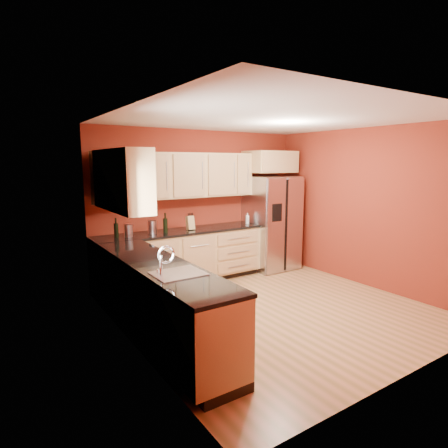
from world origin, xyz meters
The scene contains 23 objects.
floor centered at (0.00, 0.00, 0.00)m, with size 4.00×4.00×0.00m, color olive.
ceiling centered at (0.00, 0.00, 2.60)m, with size 4.00×4.00×0.00m, color silver.
wall_back centered at (0.00, 2.00, 1.30)m, with size 4.00×0.04×2.60m, color maroon.
wall_front centered at (0.00, -2.00, 1.30)m, with size 4.00×0.04×2.60m, color maroon.
wall_left centered at (-2.00, 0.00, 1.30)m, with size 0.04×4.00×2.60m, color maroon.
wall_right centered at (2.00, 0.00, 1.30)m, with size 0.04×4.00×2.60m, color maroon.
base_cabinets_back centered at (-0.55, 1.70, 0.44)m, with size 2.90×0.60×0.88m, color tan.
base_cabinets_left centered at (-1.70, 0.00, 0.44)m, with size 0.60×2.80×0.88m, color tan.
countertop_back centered at (-0.55, 1.69, 0.90)m, with size 2.90×0.62×0.04m, color black.
countertop_left centered at (-1.69, 0.00, 0.90)m, with size 0.62×2.80×0.04m, color black.
upper_cabinets_back centered at (-0.25, 1.83, 1.83)m, with size 2.30×0.33×0.75m, color tan.
upper_cabinets_left centered at (-1.83, 0.72, 1.83)m, with size 0.33×1.35×0.75m, color tan.
corner_upper_cabinet centered at (-1.67, 1.67, 1.83)m, with size 0.62×0.33×0.75m, color tan.
over_fridge_cabinet centered at (1.35, 1.70, 2.05)m, with size 0.92×0.60×0.40m, color tan.
refrigerator centered at (1.35, 1.62, 0.89)m, with size 0.90×0.75×1.78m, color #A5A6AA.
window centered at (-1.98, -0.50, 1.55)m, with size 0.03×0.90×1.00m, color white.
sink_faucet centered at (-1.69, -0.50, 1.07)m, with size 0.50×0.42×0.30m, color silver, non-canonical shape.
canister_left centered at (-1.47, 1.64, 1.02)m, with size 0.12×0.12×0.19m, color #A5A6AA.
canister_right centered at (-1.05, 1.70, 1.02)m, with size 0.13×0.13×0.21m, color #A5A6AA.
wine_bottle_a centered at (-0.86, 1.63, 1.08)m, with size 0.07×0.07×0.32m, color black, non-canonical shape.
wine_bottle_b centered at (-1.64, 1.68, 1.07)m, with size 0.07×0.07×0.30m, color black, non-canonical shape.
knife_block centered at (-0.38, 1.68, 1.04)m, with size 0.12×0.10×0.23m, color tan.
soap_dispenser centered at (0.80, 1.66, 1.02)m, with size 0.06×0.06×0.19m, color white.
Camera 1 is at (-3.31, -3.82, 2.04)m, focal length 30.00 mm.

